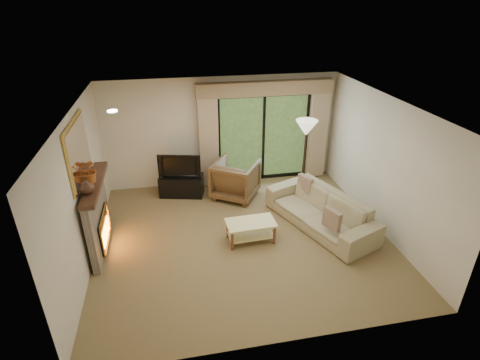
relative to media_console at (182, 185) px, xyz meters
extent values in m
plane|color=olive|center=(1.06, -1.95, -0.25)|extent=(5.50, 5.50, 0.00)
plane|color=white|center=(1.06, -1.95, 2.35)|extent=(5.50, 5.50, 0.00)
plane|color=beige|center=(1.06, 0.55, 1.05)|extent=(5.00, 0.00, 5.00)
plane|color=beige|center=(1.06, -4.45, 1.05)|extent=(5.00, 0.00, 5.00)
plane|color=beige|center=(-1.69, -1.95, 1.05)|extent=(0.00, 5.00, 5.00)
plane|color=beige|center=(3.81, -1.95, 1.05)|extent=(0.00, 5.00, 5.00)
cube|color=tan|center=(0.71, 0.39, 0.95)|extent=(0.45, 0.18, 2.35)
cube|color=tan|center=(3.41, 0.39, 0.95)|extent=(0.45, 0.18, 2.35)
cube|color=#947955|center=(2.06, 0.41, 2.07)|extent=(3.20, 0.24, 0.32)
cube|color=black|center=(0.00, 0.00, 0.00)|extent=(1.06, 0.66, 0.49)
imported|color=black|center=(0.00, 0.00, 0.52)|extent=(0.97, 0.35, 0.56)
imported|color=brown|center=(1.22, -0.30, 0.19)|extent=(1.31, 1.31, 0.88)
imported|color=tan|center=(2.67, -1.83, 0.11)|extent=(1.78, 2.61, 0.71)
cube|color=#4C2B27|center=(2.59, -2.53, 0.34)|extent=(0.23, 0.39, 0.38)
cube|color=#4C2B27|center=(2.59, -1.13, 0.34)|extent=(0.24, 0.40, 0.39)
imported|color=#3D2419|center=(-1.55, -2.16, 1.25)|extent=(0.28, 0.28, 0.26)
imported|color=#A0511E|center=(-1.55, -1.78, 1.35)|extent=(0.48, 0.44, 0.45)
camera|label=1|loc=(-0.15, -7.83, 4.02)|focal=28.00mm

